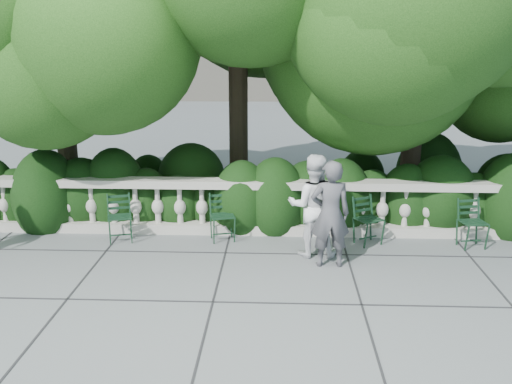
{
  "coord_description": "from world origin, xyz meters",
  "views": [
    {
      "loc": [
        0.38,
        -7.99,
        3.48
      ],
      "look_at": [
        0.0,
        1.0,
        1.0
      ],
      "focal_mm": 40.0,
      "sensor_mm": 36.0,
      "label": 1
    }
  ],
  "objects_px": {
    "chair_e": "(475,250)",
    "person_casual_man": "(313,206)",
    "chair_c": "(121,244)",
    "person_woman_grey": "(330,214)",
    "chair_b": "(224,243)",
    "chair_d": "(373,247)"
  },
  "relations": [
    {
      "from": "chair_d",
      "to": "chair_c",
      "type": "bearing_deg",
      "value": 151.66
    },
    {
      "from": "person_woman_grey",
      "to": "chair_e",
      "type": "bearing_deg",
      "value": -167.68
    },
    {
      "from": "chair_b",
      "to": "person_woman_grey",
      "type": "xyz_separation_m",
      "value": [
        1.73,
        -0.91,
        0.84
      ]
    },
    {
      "from": "person_casual_man",
      "to": "chair_b",
      "type": "bearing_deg",
      "value": -15.93
    },
    {
      "from": "chair_e",
      "to": "person_casual_man",
      "type": "bearing_deg",
      "value": 174.99
    },
    {
      "from": "chair_c",
      "to": "chair_e",
      "type": "xyz_separation_m",
      "value": [
        6.0,
        -0.04,
        0.0
      ]
    },
    {
      "from": "person_woman_grey",
      "to": "person_casual_man",
      "type": "xyz_separation_m",
      "value": [
        -0.24,
        0.44,
        -0.0
      ]
    },
    {
      "from": "chair_b",
      "to": "chair_d",
      "type": "bearing_deg",
      "value": -16.83
    },
    {
      "from": "chair_e",
      "to": "person_woman_grey",
      "type": "height_order",
      "value": "person_woman_grey"
    },
    {
      "from": "chair_e",
      "to": "person_casual_man",
      "type": "height_order",
      "value": "person_casual_man"
    },
    {
      "from": "chair_d",
      "to": "person_casual_man",
      "type": "bearing_deg",
      "value": 171.7
    },
    {
      "from": "chair_d",
      "to": "chair_e",
      "type": "xyz_separation_m",
      "value": [
        1.68,
        -0.1,
        0.0
      ]
    },
    {
      "from": "chair_e",
      "to": "person_casual_man",
      "type": "relative_size",
      "value": 0.5
    },
    {
      "from": "chair_d",
      "to": "person_casual_man",
      "type": "xyz_separation_m",
      "value": [
        -1.06,
        -0.41,
        0.84
      ]
    },
    {
      "from": "person_casual_man",
      "to": "chair_e",
      "type": "bearing_deg",
      "value": -172.08
    },
    {
      "from": "chair_b",
      "to": "chair_e",
      "type": "bearing_deg",
      "value": -17.63
    },
    {
      "from": "chair_b",
      "to": "chair_d",
      "type": "relative_size",
      "value": 1.0
    },
    {
      "from": "chair_c",
      "to": "chair_d",
      "type": "distance_m",
      "value": 4.32
    },
    {
      "from": "chair_c",
      "to": "person_woman_grey",
      "type": "xyz_separation_m",
      "value": [
        3.5,
        -0.78,
        0.84
      ]
    },
    {
      "from": "chair_e",
      "to": "chair_c",
      "type": "bearing_deg",
      "value": 168.35
    },
    {
      "from": "chair_b",
      "to": "person_woman_grey",
      "type": "height_order",
      "value": "person_woman_grey"
    },
    {
      "from": "person_woman_grey",
      "to": "person_casual_man",
      "type": "height_order",
      "value": "person_woman_grey"
    }
  ]
}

